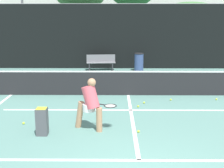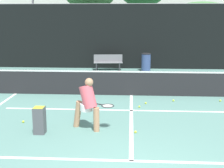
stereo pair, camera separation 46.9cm
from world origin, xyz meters
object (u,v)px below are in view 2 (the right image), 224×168
Objects in this scene: ball_hopper at (40,120)px; courtside_bench at (108,62)px; trash_bin at (146,62)px; player_practicing at (88,102)px; parked_car at (121,50)px.

courtside_bench reaches higher than ball_hopper.
courtside_bench is 1.65× the size of trash_bin.
player_practicing reaches higher than courtside_bench.
player_practicing is at bearing 17.09° from ball_hopper.
player_practicing is 0.33× the size of parked_car.
trash_bin is (3.16, 9.31, 0.12)m from ball_hopper.
player_practicing reaches higher than trash_bin.
player_practicing reaches higher than parked_car.
player_practicing is 13.91m from parked_car.
courtside_bench is 4.78m from parked_car.
parked_car reaches higher than courtside_bench.
ball_hopper is 9.59m from courtside_bench.
parked_car is at bearing 107.23° from trash_bin.
parked_car is at bearing 83.50° from ball_hopper.
courtside_bench is at bearing 119.27° from player_practicing.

